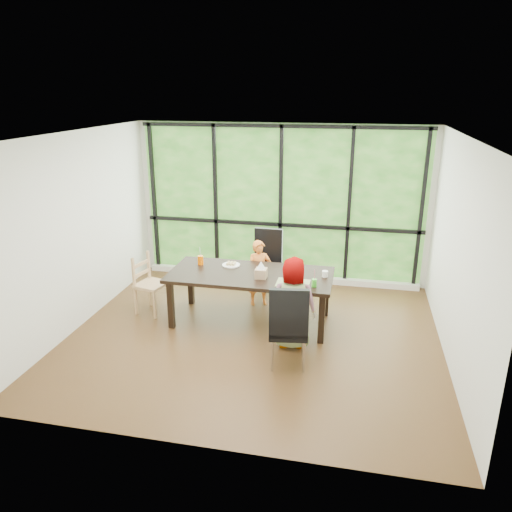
% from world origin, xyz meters
% --- Properties ---
extents(ground, '(5.00, 5.00, 0.00)m').
position_xyz_m(ground, '(0.00, 0.00, 0.00)').
color(ground, black).
rests_on(ground, ground).
extents(back_wall, '(5.00, 0.00, 5.00)m').
position_xyz_m(back_wall, '(0.00, 2.25, 1.35)').
color(back_wall, silver).
rests_on(back_wall, ground).
extents(foliage_backdrop, '(4.80, 0.02, 2.65)m').
position_xyz_m(foliage_backdrop, '(0.00, 2.23, 1.35)').
color(foliage_backdrop, '#1D4813').
rests_on(foliage_backdrop, back_wall).
extents(window_mullions, '(4.80, 0.06, 2.65)m').
position_xyz_m(window_mullions, '(0.00, 2.19, 1.35)').
color(window_mullions, black).
rests_on(window_mullions, back_wall).
extents(window_sill, '(4.80, 0.12, 0.10)m').
position_xyz_m(window_sill, '(0.00, 2.15, 0.05)').
color(window_sill, silver).
rests_on(window_sill, ground).
extents(dining_table, '(2.38, 1.21, 0.75)m').
position_xyz_m(dining_table, '(-0.14, 0.43, 0.38)').
color(dining_table, black).
rests_on(dining_table, ground).
extents(chair_window_leather, '(0.48, 0.48, 1.08)m').
position_xyz_m(chair_window_leather, '(-0.11, 1.43, 0.54)').
color(chair_window_leather, black).
rests_on(chair_window_leather, ground).
extents(chair_interior_leather, '(0.52, 0.52, 1.08)m').
position_xyz_m(chair_interior_leather, '(0.56, -0.61, 0.54)').
color(chair_interior_leather, black).
rests_on(chair_interior_leather, ground).
extents(chair_end_beech, '(0.49, 0.50, 0.90)m').
position_xyz_m(chair_end_beech, '(-1.66, 0.43, 0.45)').
color(chair_end_beech, tan).
rests_on(chair_end_beech, ground).
extents(child_toddler, '(0.44, 0.37, 1.04)m').
position_xyz_m(child_toddler, '(-0.14, 1.06, 0.52)').
color(child_toddler, orange).
rests_on(child_toddler, ground).
extents(child_older, '(0.64, 0.45, 1.23)m').
position_xyz_m(child_older, '(0.55, -0.15, 0.61)').
color(child_older, gray).
rests_on(child_older, ground).
extents(placemat, '(0.44, 0.32, 0.01)m').
position_xyz_m(placemat, '(0.50, 0.19, 0.75)').
color(placemat, tan).
rests_on(placemat, dining_table).
extents(plate_far, '(0.26, 0.26, 0.02)m').
position_xyz_m(plate_far, '(-0.49, 0.69, 0.76)').
color(plate_far, white).
rests_on(plate_far, dining_table).
extents(plate_near, '(0.23, 0.23, 0.01)m').
position_xyz_m(plate_near, '(0.50, 0.19, 0.76)').
color(plate_near, white).
rests_on(plate_near, dining_table).
extents(orange_cup, '(0.08, 0.08, 0.13)m').
position_xyz_m(orange_cup, '(-0.94, 0.64, 0.82)').
color(orange_cup, '#FF6900').
rests_on(orange_cup, dining_table).
extents(green_cup, '(0.07, 0.07, 0.11)m').
position_xyz_m(green_cup, '(0.79, 0.13, 0.80)').
color(green_cup, green).
rests_on(green_cup, dining_table).
extents(white_mug, '(0.08, 0.08, 0.09)m').
position_xyz_m(white_mug, '(0.91, 0.52, 0.79)').
color(white_mug, white).
rests_on(white_mug, dining_table).
extents(tissue_box, '(0.16, 0.16, 0.13)m').
position_xyz_m(tissue_box, '(0.04, 0.29, 0.82)').
color(tissue_box, tan).
rests_on(tissue_box, dining_table).
extents(crepe_rolls_far, '(0.15, 0.12, 0.04)m').
position_xyz_m(crepe_rolls_far, '(-0.49, 0.69, 0.78)').
color(crepe_rolls_far, tan).
rests_on(crepe_rolls_far, plate_far).
extents(crepe_rolls_near, '(0.15, 0.12, 0.04)m').
position_xyz_m(crepe_rolls_near, '(0.50, 0.19, 0.78)').
color(crepe_rolls_near, tan).
rests_on(crepe_rolls_near, plate_near).
extents(straw_white, '(0.01, 0.04, 0.20)m').
position_xyz_m(straw_white, '(-0.94, 0.64, 0.92)').
color(straw_white, white).
rests_on(straw_white, orange_cup).
extents(straw_pink, '(0.01, 0.04, 0.20)m').
position_xyz_m(straw_pink, '(0.79, 0.13, 0.90)').
color(straw_pink, pink).
rests_on(straw_pink, green_cup).
extents(tissue, '(0.12, 0.12, 0.11)m').
position_xyz_m(tissue, '(0.04, 0.29, 0.94)').
color(tissue, white).
rests_on(tissue, tissue_box).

